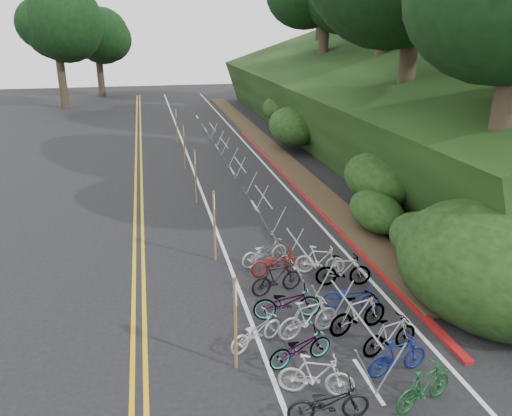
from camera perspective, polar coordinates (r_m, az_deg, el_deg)
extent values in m
plane|color=black|center=(13.06, -4.11, -15.58)|extent=(120.00, 120.00, 0.00)
cube|color=gold|center=(21.90, -13.66, -0.81)|extent=(0.12, 80.00, 0.01)
cube|color=gold|center=(21.89, -12.87, -0.75)|extent=(0.12, 80.00, 0.01)
cube|color=silver|center=(22.02, -5.46, -0.19)|extent=(0.12, 80.00, 0.01)
cube|color=silver|center=(22.86, 5.03, 0.60)|extent=(0.12, 80.00, 0.01)
cube|color=silver|center=(12.28, 12.70, -18.73)|extent=(0.10, 1.60, 0.01)
cube|color=silver|center=(17.00, 4.26, -6.52)|extent=(0.10, 1.60, 0.01)
cube|color=silver|center=(22.35, -0.12, 0.21)|extent=(0.10, 1.60, 0.01)
cube|color=silver|center=(27.96, -2.77, 4.30)|extent=(0.10, 1.60, 0.01)
cube|color=silver|center=(33.70, -4.54, 7.00)|extent=(0.10, 1.60, 0.01)
cube|color=silver|center=(39.52, -5.80, 8.91)|extent=(0.10, 1.60, 0.01)
cube|color=silver|center=(45.39, -6.75, 10.33)|extent=(0.10, 1.60, 0.01)
cube|color=maroon|center=(24.80, 4.77, 2.29)|extent=(0.25, 28.00, 0.10)
cube|color=black|center=(36.10, 12.27, 12.01)|extent=(12.32, 44.00, 9.11)
cube|color=#382819|center=(34.28, 0.97, 7.42)|extent=(1.40, 44.00, 0.16)
ellipsoid|color=#284C19|center=(17.33, 18.45, -3.27)|extent=(2.00, 2.80, 1.60)
ellipsoid|color=#284C19|center=(21.64, 13.85, 3.26)|extent=(2.60, 3.64, 2.08)
ellipsoid|color=#284C19|center=(27.30, 10.74, 7.88)|extent=(2.20, 3.08, 1.76)
ellipsoid|color=#284C19|center=(32.45, 4.25, 9.31)|extent=(3.00, 4.20, 2.40)
ellipsoid|color=#284C19|center=(38.30, 2.68, 11.25)|extent=(2.40, 3.36, 1.92)
ellipsoid|color=#284C19|center=(42.37, 3.00, 13.03)|extent=(2.80, 3.92, 2.24)
ellipsoid|color=#284C19|center=(19.72, 13.58, -0.37)|extent=(1.80, 2.52, 1.44)
ellipsoid|color=#284C19|center=(31.13, 9.32, 10.59)|extent=(3.20, 4.48, 2.56)
ellipsoid|color=black|center=(15.84, 25.55, -5.82)|extent=(5.28, 6.16, 3.52)
cylinder|color=#2D2319|center=(17.80, 25.85, 5.64)|extent=(0.77, 0.77, 5.14)
cylinder|color=#2D2319|center=(25.81, 16.83, 14.53)|extent=(0.82, 0.82, 5.93)
cylinder|color=#2D2319|center=(33.99, 14.20, 17.77)|extent=(0.86, 0.86, 6.73)
cylinder|color=#2D2319|center=(41.01, 7.66, 17.09)|extent=(0.80, 0.80, 5.54)
cylinder|color=#2D2319|center=(49.34, 7.30, 18.86)|extent=(0.84, 0.84, 6.33)
cylinder|color=#2D2319|center=(53.31, -21.25, 13.37)|extent=(0.77, 0.77, 5.14)
ellipsoid|color=black|center=(53.07, -21.91, 18.37)|extent=(7.03, 7.03, 6.68)
cylinder|color=#2D2319|center=(60.92, -17.35, 14.30)|extent=(0.75, 0.75, 4.75)
ellipsoid|color=black|center=(60.70, -17.78, 18.25)|extent=(6.15, 6.15, 5.85)
cylinder|color=#A2A2A3|center=(12.28, 11.19, -11.43)|extent=(0.05, 3.04, 0.05)
cylinder|color=#A2A2A3|center=(11.48, 12.53, -17.88)|extent=(0.63, 0.04, 1.24)
cylinder|color=#A2A2A3|center=(11.70, 15.14, -17.32)|extent=(0.63, 0.04, 1.24)
cylinder|color=#A2A2A3|center=(13.63, 7.53, -10.88)|extent=(0.63, 0.04, 1.24)
cylinder|color=#A2A2A3|center=(13.81, 9.75, -10.55)|extent=(0.63, 0.04, 1.24)
cylinder|color=#A2A2A3|center=(15.62, 5.07, -4.39)|extent=(0.05, 3.00, 0.05)
cylinder|color=#A2A2A3|center=(14.61, 5.59, -8.77)|extent=(0.58, 0.04, 1.13)
cylinder|color=#A2A2A3|center=(14.78, 7.68, -8.51)|extent=(0.58, 0.04, 1.13)
cylinder|color=#A2A2A3|center=(17.01, 2.70, -4.34)|extent=(0.58, 0.04, 1.13)
cylinder|color=#A2A2A3|center=(17.15, 4.51, -4.17)|extent=(0.58, 0.04, 1.13)
cylinder|color=#A2A2A3|center=(20.11, 0.83, 1.37)|extent=(0.05, 3.00, 0.05)
cylinder|color=#A2A2A3|center=(18.97, 0.97, -1.66)|extent=(0.58, 0.04, 1.13)
cylinder|color=#A2A2A3|center=(19.10, 2.61, -1.52)|extent=(0.58, 0.04, 1.13)
cylinder|color=#A2A2A3|center=(21.53, -0.76, 1.04)|extent=(0.58, 0.04, 1.13)
cylinder|color=#A2A2A3|center=(21.64, 0.69, 1.14)|extent=(0.58, 0.04, 1.13)
cylinder|color=#A2A2A3|center=(24.79, -1.84, 5.00)|extent=(0.05, 3.00, 0.05)
cylinder|color=#A2A2A3|center=(23.58, -1.86, 2.74)|extent=(0.58, 0.04, 1.13)
cylinder|color=#A2A2A3|center=(23.68, -0.52, 2.83)|extent=(0.58, 0.04, 1.13)
cylinder|color=#A2A2A3|center=(26.22, -3.00, 4.52)|extent=(0.58, 0.04, 1.13)
cylinder|color=#A2A2A3|center=(26.32, -1.80, 4.60)|extent=(0.58, 0.04, 1.13)
cylinder|color=#A2A2A3|center=(29.58, -3.67, 7.45)|extent=(0.05, 3.00, 0.05)
cylinder|color=#A2A2A3|center=(28.32, -3.76, 5.69)|extent=(0.58, 0.04, 1.13)
cylinder|color=#A2A2A3|center=(28.41, -2.64, 5.75)|extent=(0.58, 0.04, 1.13)
cylinder|color=#A2A2A3|center=(31.01, -4.57, 6.94)|extent=(0.58, 0.04, 1.13)
cylinder|color=#A2A2A3|center=(31.09, -3.54, 7.00)|extent=(0.58, 0.04, 1.13)
cylinder|color=#A2A2A3|center=(34.42, -5.00, 9.22)|extent=(0.05, 3.00, 0.05)
cylinder|color=#A2A2A3|center=(33.14, -5.12, 7.77)|extent=(0.58, 0.04, 1.13)
cylinder|color=#A2A2A3|center=(33.22, -4.16, 7.83)|extent=(0.58, 0.04, 1.13)
cylinder|color=#A2A2A3|center=(35.86, -5.73, 8.70)|extent=(0.58, 0.04, 1.13)
cylinder|color=#A2A2A3|center=(35.93, -4.83, 8.75)|extent=(0.58, 0.04, 1.13)
cylinder|color=brown|center=(11.72, -2.36, -13.10)|extent=(0.08, 0.08, 2.38)
cube|color=silver|center=(11.28, -2.42, -9.52)|extent=(0.02, 0.40, 0.50)
cylinder|color=brown|center=(16.89, -4.76, -2.07)|extent=(0.08, 0.08, 2.50)
cube|color=silver|center=(16.58, -4.85, 0.81)|extent=(0.02, 0.40, 0.50)
cylinder|color=brown|center=(22.53, -6.90, 3.57)|extent=(0.08, 0.08, 2.50)
cube|color=silver|center=(22.29, -7.00, 5.79)|extent=(0.02, 0.40, 0.50)
cylinder|color=brown|center=(28.32, -8.19, 6.93)|extent=(0.08, 0.08, 2.50)
cube|color=silver|center=(28.13, -8.28, 8.71)|extent=(0.02, 0.40, 0.50)
cylinder|color=brown|center=(34.18, -9.04, 9.14)|extent=(0.08, 0.08, 2.50)
cube|color=silver|center=(34.02, -9.13, 10.63)|extent=(0.02, 0.40, 0.50)
imported|color=beige|center=(12.84, 0.00, -13.92)|extent=(1.23, 1.68, 0.84)
imported|color=black|center=(10.92, 8.30, -21.10)|extent=(0.71, 1.76, 0.91)
imported|color=#144C1E|center=(11.68, 18.71, -18.74)|extent=(0.95, 1.67, 0.97)
imported|color=beige|center=(11.43, 6.89, -18.48)|extent=(1.06, 1.73, 1.01)
imported|color=navy|center=(12.38, 15.90, -15.96)|extent=(0.66, 1.62, 0.95)
imported|color=slate|center=(12.32, 5.07, -15.58)|extent=(0.95, 1.75, 0.87)
imported|color=slate|center=(13.02, 15.08, -13.85)|extent=(0.82, 1.68, 0.97)
imported|color=#9E9EA3|center=(13.23, 6.01, -12.36)|extent=(0.90, 1.84, 1.06)
imported|color=slate|center=(13.58, 11.62, -11.72)|extent=(0.93, 1.86, 1.08)
imported|color=slate|center=(13.92, 3.57, -10.68)|extent=(0.82, 1.93, 0.99)
imported|color=navy|center=(14.56, 10.90, -9.89)|extent=(1.08, 1.68, 0.83)
imported|color=black|center=(15.09, 2.39, -8.01)|extent=(0.81, 1.73, 1.00)
imported|color=slate|center=(15.72, 9.95, -7.04)|extent=(0.78, 1.78, 1.04)
imported|color=maroon|center=(16.15, 2.32, -6.22)|extent=(0.72, 1.75, 0.90)
imported|color=beige|center=(16.33, 7.32, -5.92)|extent=(0.96, 1.68, 0.97)
imported|color=#9E9EA3|center=(16.82, 0.96, -5.03)|extent=(1.16, 1.87, 0.93)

